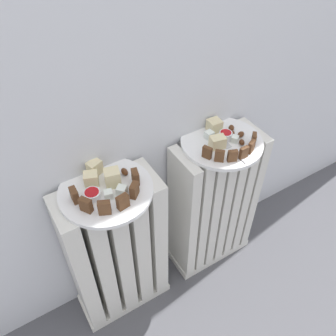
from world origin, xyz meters
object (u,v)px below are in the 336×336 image
radiator_left (117,253)px  jam_bowl_right (226,135)px  fork (234,152)px  radiator_right (213,205)px  plate_left (106,190)px  plate_right (222,142)px  jam_bowl_left (92,194)px

radiator_left → jam_bowl_right: jam_bowl_right is taller
radiator_left → fork: (0.39, -0.06, 0.31)m
radiator_right → fork: (-0.00, -0.06, 0.31)m
radiator_right → plate_left: bearing=180.0°
plate_left → fork: 0.39m
radiator_left → radiator_right: 0.39m
jam_bowl_right → fork: 0.07m
plate_right → radiator_right: bearing=0.0°
jam_bowl_right → plate_left: bearing=-179.6°
plate_right → radiator_left: bearing=180.0°
radiator_left → plate_left: bearing=-33.7°
radiator_right → plate_right: (0.00, 0.00, 0.30)m
radiator_left → plate_right: size_ratio=2.26×
radiator_right → plate_left: plate_left is taller
plate_right → jam_bowl_left: size_ratio=5.69×
radiator_left → jam_bowl_right: size_ratio=14.26×
radiator_right → plate_right: bearing=0.0°
radiator_left → fork: fork is taller
fork → jam_bowl_right: bearing=74.3°
radiator_left → jam_bowl_left: (-0.04, -0.01, 0.32)m
fork → jam_bowl_left: bearing=173.1°
fork → radiator_left: bearing=171.1°
radiator_right → plate_left: (-0.39, 0.00, 0.30)m
radiator_left → fork: bearing=-8.9°
plate_right → fork: (-0.00, -0.06, 0.01)m
radiator_right → fork: bearing=-93.3°
plate_left → jam_bowl_right: 0.41m
jam_bowl_right → radiator_left: bearing=-179.6°
radiator_left → radiator_right: size_ratio=1.00×
plate_left → radiator_left: bearing=146.3°
radiator_right → jam_bowl_left: bearing=-178.9°
radiator_right → fork: fork is taller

